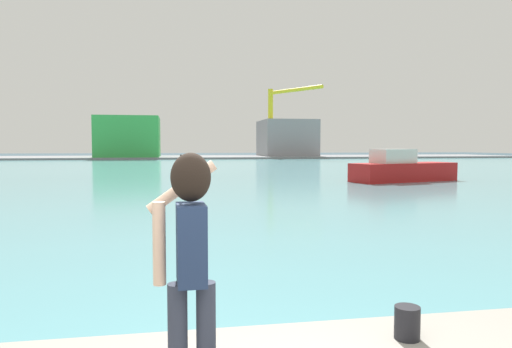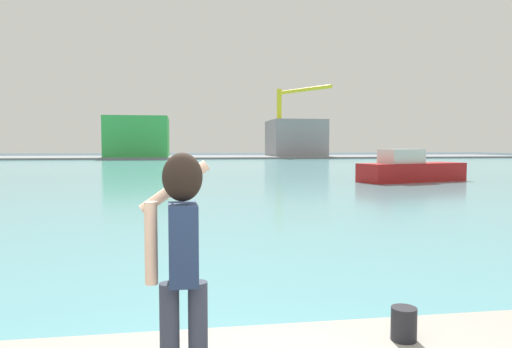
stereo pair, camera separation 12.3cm
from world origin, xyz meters
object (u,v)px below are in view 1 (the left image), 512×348
at_px(harbor_bollard, 407,323).
at_px(port_crane, 278,112).
at_px(warehouse_left, 129,137).
at_px(person_photographer, 190,249).
at_px(warehouse_right, 287,138).
at_px(boat_moored, 402,169).

height_order(harbor_bollard, port_crane, port_crane).
bearing_deg(harbor_bollard, warehouse_left, 96.80).
relative_size(person_photographer, warehouse_right, 0.14).
height_order(person_photographer, harbor_bollard, person_photographer).
relative_size(harbor_bollard, port_crane, 0.02).
bearing_deg(harbor_bollard, boat_moored, 62.71).
height_order(person_photographer, port_crane, port_crane).
bearing_deg(person_photographer, boat_moored, -31.80).
height_order(boat_moored, port_crane, port_crane).
distance_m(person_photographer, warehouse_right, 95.78).
xyz_separation_m(person_photographer, warehouse_right, (23.47, 92.83, 2.35)).
xyz_separation_m(harbor_bollard, warehouse_left, (-10.47, 87.84, 3.33)).
relative_size(warehouse_left, warehouse_right, 0.94).
distance_m(harbor_bollard, port_crane, 88.46).
bearing_deg(person_photographer, port_crane, -14.89).
xyz_separation_m(person_photographer, warehouse_left, (-8.47, 88.48, 2.41)).
bearing_deg(warehouse_left, port_crane, -3.35).
height_order(person_photographer, boat_moored, person_photographer).
relative_size(harbor_bollard, warehouse_left, 0.03).
relative_size(harbor_bollard, warehouse_right, 0.02).
height_order(person_photographer, warehouse_right, warehouse_right).
xyz_separation_m(person_photographer, port_crane, (20.29, 86.80, 7.32)).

